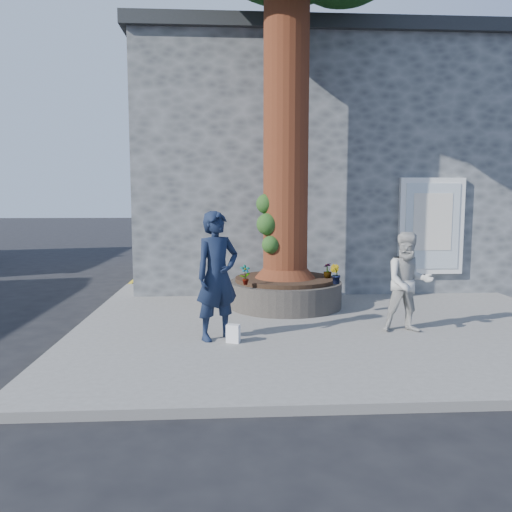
{
  "coord_description": "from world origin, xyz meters",
  "views": [
    {
      "loc": [
        -0.4,
        -8.04,
        2.28
      ],
      "look_at": [
        0.16,
        1.23,
        1.25
      ],
      "focal_mm": 35.0,
      "sensor_mm": 36.0,
      "label": 1
    }
  ],
  "objects": [
    {
      "name": "yellow_line",
      "position": [
        -3.05,
        1.0,
        0.0
      ],
      "size": [
        0.1,
        30.0,
        0.01
      ],
      "primitive_type": "cube",
      "color": "yellow",
      "rests_on": "ground"
    },
    {
      "name": "plant_c",
      "position": [
        1.65,
        1.87,
        0.87
      ],
      "size": [
        0.23,
        0.23,
        0.31
      ],
      "primitive_type": "imported",
      "rotation": [
        0.0,
        0.0,
        3.59
      ],
      "color": "gray",
      "rests_on": "planter"
    },
    {
      "name": "stone_shop",
      "position": [
        2.5,
        7.2,
        3.16
      ],
      "size": [
        10.3,
        8.3,
        6.3
      ],
      "color": "#4A4D4F",
      "rests_on": "ground"
    },
    {
      "name": "plant_b",
      "position": [
        1.65,
        1.15,
        0.9
      ],
      "size": [
        0.28,
        0.28,
        0.37
      ],
      "primitive_type": "imported",
      "rotation": [
        0.0,
        0.0,
        2.34
      ],
      "color": "gray",
      "rests_on": "planter"
    },
    {
      "name": "plant_a",
      "position": [
        -0.05,
        1.15,
        0.91
      ],
      "size": [
        0.23,
        0.18,
        0.38
      ],
      "primitive_type": "imported",
      "rotation": [
        0.0,
        0.0,
        0.28
      ],
      "color": "gray",
      "rests_on": "planter"
    },
    {
      "name": "woman",
      "position": [
        2.58,
        -0.13,
        0.95
      ],
      "size": [
        0.84,
        0.68,
        1.66
      ],
      "primitive_type": "imported",
      "rotation": [
        0.0,
        0.0,
        -0.06
      ],
      "color": "#B0AFA9",
      "rests_on": "pavement"
    },
    {
      "name": "ground",
      "position": [
        0.0,
        0.0,
        0.0
      ],
      "size": [
        120.0,
        120.0,
        0.0
      ],
      "primitive_type": "plane",
      "color": "black",
      "rests_on": "ground"
    },
    {
      "name": "plant_d",
      "position": [
        0.94,
        2.85,
        0.86
      ],
      "size": [
        0.31,
        0.32,
        0.28
      ],
      "primitive_type": "imported",
      "rotation": [
        0.0,
        0.0,
        5.17
      ],
      "color": "gray",
      "rests_on": "planter"
    },
    {
      "name": "pavement",
      "position": [
        1.5,
        1.0,
        0.06
      ],
      "size": [
        9.0,
        8.0,
        0.12
      ],
      "primitive_type": "cube",
      "color": "slate",
      "rests_on": "ground"
    },
    {
      "name": "man",
      "position": [
        -0.54,
        -0.37,
        1.12
      ],
      "size": [
        0.87,
        0.79,
        2.01
      ],
      "primitive_type": "imported",
      "rotation": [
        0.0,
        0.0,
        0.54
      ],
      "color": "#121B31",
      "rests_on": "pavement"
    },
    {
      "name": "shopping_bag",
      "position": [
        -0.3,
        -0.59,
        0.26
      ],
      "size": [
        0.23,
        0.18,
        0.28
      ],
      "primitive_type": "cube",
      "rotation": [
        0.0,
        0.0,
        -0.32
      ],
      "color": "white",
      "rests_on": "pavement"
    },
    {
      "name": "planter",
      "position": [
        0.8,
        2.0,
        0.41
      ],
      "size": [
        2.3,
        2.3,
        0.6
      ],
      "color": "black",
      "rests_on": "pavement"
    }
  ]
}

